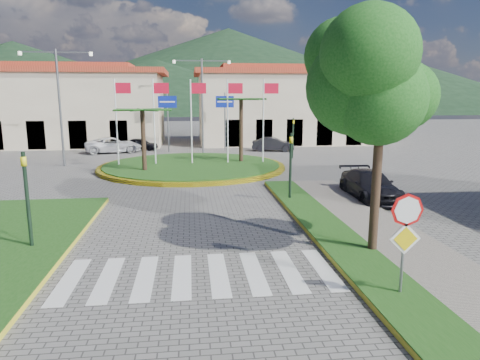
{
  "coord_description": "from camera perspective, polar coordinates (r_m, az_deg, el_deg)",
  "views": [
    {
      "loc": [
        -0.1,
        -7.17,
        4.85
      ],
      "look_at": [
        1.67,
        8.0,
        1.86
      ],
      "focal_mm": 32.0,
      "sensor_mm": 36.0,
      "label": 1
    }
  ],
  "objects": [
    {
      "name": "car_dark_a",
      "position": [
        40.76,
        -13.12,
        4.71
      ],
      "size": [
        3.39,
        2.07,
        1.08
      ],
      "primitive_type": "imported",
      "rotation": [
        0.0,
        0.0,
        1.3
      ],
      "color": "black",
      "rests_on": "ground"
    },
    {
      "name": "hill_far_west",
      "position": [
        157.2,
        -27.75,
        12.07
      ],
      "size": [
        140.0,
        140.0,
        22.0
      ],
      "primitive_type": "cone",
      "color": "black",
      "rests_on": "ground"
    },
    {
      "name": "stop_sign",
      "position": [
        10.85,
        21.21,
        -6.08
      ],
      "size": [
        0.8,
        0.11,
        2.65
      ],
      "color": "slate",
      "rests_on": "ground"
    },
    {
      "name": "hill_near_back",
      "position": [
        137.57,
        -11.03,
        12.18
      ],
      "size": [
        110.0,
        110.0,
        16.0
      ],
      "primitive_type": "cone",
      "color": "black",
      "rests_on": "ground"
    },
    {
      "name": "direction_sign_west",
      "position": [
        38.21,
        -9.62,
        8.93
      ],
      "size": [
        1.6,
        0.14,
        5.2
      ],
      "color": "slate",
      "rests_on": "ground"
    },
    {
      "name": "direction_sign_east",
      "position": [
        38.29,
        -2.04,
        9.08
      ],
      "size": [
        1.6,
        0.14,
        5.2
      ],
      "color": "slate",
      "rests_on": "ground"
    },
    {
      "name": "traffic_light_left",
      "position": [
        14.88,
        -26.56,
        -1.39
      ],
      "size": [
        0.15,
        0.18,
        3.2
      ],
      "color": "black",
      "rests_on": "ground"
    },
    {
      "name": "sidewalk_right",
      "position": [
        12.01,
        25.32,
        -13.5
      ],
      "size": [
        4.0,
        28.0,
        0.15
      ],
      "primitive_type": "cube",
      "color": "gray",
      "rests_on": "ground"
    },
    {
      "name": "crosswalk",
      "position": [
        12.18,
        -5.79,
        -12.43
      ],
      "size": [
        8.0,
        3.0,
        0.01
      ],
      "primitive_type": "cube",
      "color": "silver",
      "rests_on": "ground"
    },
    {
      "name": "roundabout_island",
      "position": [
        29.55,
        -6.38,
        1.88
      ],
      "size": [
        12.7,
        12.7,
        6.0
      ],
      "color": "yellow",
      "rests_on": "ground"
    },
    {
      "name": "hill_far_east",
      "position": [
        158.57,
        20.04,
        11.92
      ],
      "size": [
        120.0,
        120.0,
        18.0
      ],
      "primitive_type": "cone",
      "color": "black",
      "rests_on": "ground"
    },
    {
      "name": "deciduous_tree",
      "position": [
        13.4,
        18.44,
        11.9
      ],
      "size": [
        3.6,
        3.6,
        6.8
      ],
      "color": "black",
      "rests_on": "ground"
    },
    {
      "name": "car_side_right",
      "position": [
        21.45,
        16.91,
        -0.65
      ],
      "size": [
        1.98,
        4.66,
        1.34
      ],
      "primitive_type": "imported",
      "rotation": [
        0.0,
        0.0,
        -0.02
      ],
      "color": "black",
      "rests_on": "ground"
    },
    {
      "name": "white_van",
      "position": [
        39.18,
        -16.53,
        4.49
      ],
      "size": [
        5.22,
        3.35,
        1.34
      ],
      "primitive_type": "imported",
      "rotation": [
        0.0,
        0.0,
        1.82
      ],
      "color": "silver",
      "rests_on": "ground"
    },
    {
      "name": "building_left",
      "position": [
        47.28,
        -24.07,
        8.98
      ],
      "size": [
        23.32,
        9.54,
        8.05
      ],
      "color": "beige",
      "rests_on": "ground"
    },
    {
      "name": "verge_right",
      "position": [
        11.44,
        20.05,
        -14.24
      ],
      "size": [
        1.6,
        28.0,
        0.18
      ],
      "primitive_type": "cube",
      "color": "#1C4A15",
      "rests_on": "ground"
    },
    {
      "name": "car_dark_b",
      "position": [
        38.8,
        4.45,
        4.78
      ],
      "size": [
        3.96,
        2.08,
        1.24
      ],
      "primitive_type": "imported",
      "rotation": [
        0.0,
        0.0,
        1.36
      ],
      "color": "black",
      "rests_on": "ground"
    },
    {
      "name": "building_right",
      "position": [
        46.3,
        6.03,
        9.84
      ],
      "size": [
        19.08,
        9.54,
        8.05
      ],
      "color": "beige",
      "rests_on": "ground"
    },
    {
      "name": "street_lamp_centre",
      "position": [
        37.19,
        -5.05,
        10.48
      ],
      "size": [
        4.8,
        0.16,
        8.0
      ],
      "color": "slate",
      "rests_on": "ground"
    },
    {
      "name": "street_lamp_west",
      "position": [
        32.42,
        -22.93,
        9.58
      ],
      "size": [
        4.8,
        0.16,
        8.0
      ],
      "color": "slate",
      "rests_on": "ground"
    },
    {
      "name": "hill_far_mid",
      "position": [
        168.16,
        -1.54,
        14.53
      ],
      "size": [
        180.0,
        180.0,
        30.0
      ],
      "primitive_type": "cone",
      "color": "black",
      "rests_on": "ground"
    },
    {
      "name": "traffic_light_right",
      "position": [
        19.93,
        6.76,
        2.6
      ],
      "size": [
        0.15,
        0.18,
        3.2
      ],
      "color": "black",
      "rests_on": "ground"
    },
    {
      "name": "traffic_light_far",
      "position": [
        34.27,
        7.08,
        6.12
      ],
      "size": [
        0.18,
        0.15,
        3.2
      ],
      "color": "black",
      "rests_on": "ground"
    }
  ]
}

